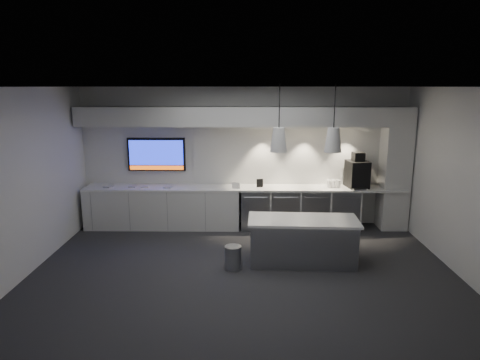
{
  "coord_description": "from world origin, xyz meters",
  "views": [
    {
      "loc": [
        0.03,
        -6.72,
        3.01
      ],
      "look_at": [
        -0.07,
        1.1,
        1.29
      ],
      "focal_mm": 32.0,
      "sensor_mm": 36.0,
      "label": 1
    }
  ],
  "objects_px": {
    "bin": "(233,257)",
    "coffee_machine": "(357,173)",
    "wall_tv": "(157,154)",
    "island": "(303,241)"
  },
  "relations": [
    {
      "from": "wall_tv",
      "to": "island",
      "type": "height_order",
      "value": "wall_tv"
    },
    {
      "from": "wall_tv",
      "to": "bin",
      "type": "relative_size",
      "value": 3.14
    },
    {
      "from": "bin",
      "to": "coffee_machine",
      "type": "height_order",
      "value": "coffee_machine"
    },
    {
      "from": "wall_tv",
      "to": "coffee_machine",
      "type": "distance_m",
      "value": 4.33
    },
    {
      "from": "wall_tv",
      "to": "island",
      "type": "relative_size",
      "value": 0.66
    },
    {
      "from": "island",
      "to": "bin",
      "type": "xyz_separation_m",
      "value": [
        -1.2,
        -0.27,
        -0.2
      ]
    },
    {
      "from": "bin",
      "to": "coffee_machine",
      "type": "bearing_deg",
      "value": 40.42
    },
    {
      "from": "wall_tv",
      "to": "coffee_machine",
      "type": "relative_size",
      "value": 1.66
    },
    {
      "from": "coffee_machine",
      "to": "island",
      "type": "bearing_deg",
      "value": -133.96
    },
    {
      "from": "wall_tv",
      "to": "coffee_machine",
      "type": "bearing_deg",
      "value": -3.27
    }
  ]
}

